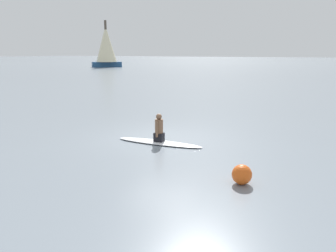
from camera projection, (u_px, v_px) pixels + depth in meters
The scene contains 5 objects.
ground_plane at pixel (159, 137), 12.75m from camera, with size 400.00×400.00×0.00m, color gray.
surfboard at pixel (159, 142), 11.91m from camera, with size 3.20×0.61×0.08m, color white.
person_paddler at pixel (159, 129), 11.80m from camera, with size 0.34×0.43×0.98m.
sailboat_center_horizon at pixel (106, 45), 69.97m from camera, with size 5.95×5.95×9.43m.
buoy_marker at pixel (242, 175), 8.22m from camera, with size 0.49×0.49×0.49m, color #E55919.
Camera 1 is at (-5.99, 10.82, 3.16)m, focal length 36.22 mm.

